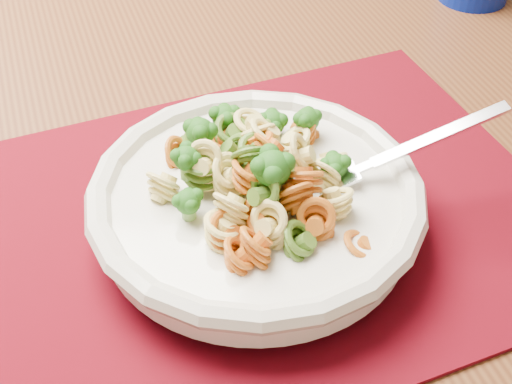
{
  "coord_description": "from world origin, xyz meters",
  "views": [
    {
      "loc": [
        0.56,
        -1.11,
        1.15
      ],
      "look_at": [
        0.57,
        -0.71,
        0.79
      ],
      "focal_mm": 50.0,
      "sensor_mm": 36.0,
      "label": 1
    }
  ],
  "objects": [
    {
      "name": "fork",
      "position": [
        0.64,
        -0.7,
        0.8
      ],
      "size": [
        0.18,
        0.06,
        0.08
      ],
      "primitive_type": null,
      "rotation": [
        0.0,
        -0.35,
        0.2
      ],
      "color": "silver",
      "rests_on": "pasta_bowl"
    },
    {
      "name": "pasta_broccoli_heap",
      "position": [
        0.57,
        -0.71,
        0.8
      ],
      "size": [
        0.22,
        0.22,
        0.06
      ],
      "primitive_type": null,
      "color": "#DEBF6D",
      "rests_on": "pasta_bowl"
    },
    {
      "name": "dining_table",
      "position": [
        0.47,
        -0.58,
        0.65
      ],
      "size": [
        1.69,
        1.35,
        0.75
      ],
      "rotation": [
        0.0,
        0.0,
        0.31
      ],
      "color": "#5A3319",
      "rests_on": "ground"
    },
    {
      "name": "placemat",
      "position": [
        0.58,
        -0.7,
        0.75
      ],
      "size": [
        0.56,
        0.5,
        0.0
      ],
      "primitive_type": "cube",
      "rotation": [
        0.0,
        0.0,
        0.36
      ],
      "color": "#52030F",
      "rests_on": "dining_table"
    },
    {
      "name": "pasta_bowl",
      "position": [
        0.57,
        -0.71,
        0.78
      ],
      "size": [
        0.26,
        0.26,
        0.05
      ],
      "color": "beige",
      "rests_on": "placemat"
    }
  ]
}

